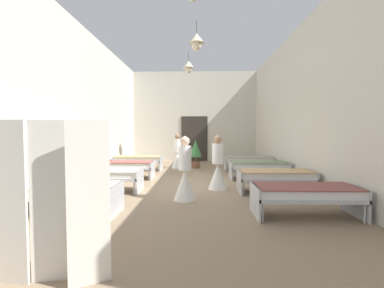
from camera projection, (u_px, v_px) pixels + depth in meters
The scene contains 15 objects.
ground_plane at pixel (190, 186), 7.77m from camera, with size 7.17×13.24×0.10m, color #8C755B.
room_shell at pixel (192, 108), 9.06m from camera, with size 6.97×12.84×4.80m.
bed_left_row_0 at pixel (68, 191), 4.96m from camera, with size 1.90×0.84×0.57m.
bed_right_row_0 at pixel (305, 193), 4.83m from camera, with size 1.90×0.84×0.57m.
bed_left_row_1 at pixel (105, 175), 6.86m from camera, with size 1.90×0.84×0.57m.
bed_right_row_1 at pixel (275, 176), 6.73m from camera, with size 1.90×0.84×0.57m.
bed_left_row_2 at pixel (125, 165), 8.75m from camera, with size 1.90×0.84×0.57m.
bed_right_row_2 at pixel (259, 166), 8.63m from camera, with size 1.90×0.84×0.57m.
bed_left_row_3 at pixel (138, 159), 10.65m from camera, with size 1.90×0.84×0.57m.
bed_right_row_3 at pixel (248, 160), 10.53m from camera, with size 1.90×0.84×0.57m.
nurse_near_aisle at pixel (177, 156), 11.24m from camera, with size 0.52×0.52×1.49m.
nurse_mid_aisle at pixel (185, 177), 5.99m from camera, with size 0.52×0.52×1.49m.
nurse_far_aisle at pixel (218, 170), 7.13m from camera, with size 0.52×0.52×1.49m.
potted_plant at pixel (196, 150), 11.28m from camera, with size 0.55×0.55×1.24m.
privacy_screen at pixel (49, 202), 2.68m from camera, with size 1.24×0.23×1.70m.
Camera 1 is at (0.26, -7.69, 1.58)m, focal length 24.33 mm.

